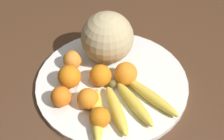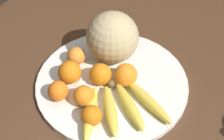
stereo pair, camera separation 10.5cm
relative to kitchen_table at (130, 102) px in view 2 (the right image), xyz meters
The scene contains 12 objects.
kitchen_table is the anchor object (origin of this frame).
fruit_bowl 0.10m from the kitchen_table, 120.07° to the left, with size 0.44×0.44×0.02m.
melon 0.21m from the kitchen_table, 57.18° to the left, with size 0.16×0.16×0.16m.
banana_bunch 0.15m from the kitchen_table, 166.48° to the right, with size 0.25×0.26×0.03m.
orange_front_left 0.24m from the kitchen_table, 137.09° to the left, with size 0.06×0.06×0.06m.
orange_front_right 0.19m from the kitchen_table, 151.36° to the left, with size 0.06×0.06×0.06m.
orange_mid_center 0.15m from the kitchen_table, 120.05° to the left, with size 0.06×0.06×0.06m.
orange_back_left 0.21m from the kitchen_table, 118.41° to the left, with size 0.07×0.07×0.07m.
orange_back_right 0.22m from the kitchen_table, 94.51° to the left, with size 0.06×0.06×0.06m.
orange_top_small 0.12m from the kitchen_table, 128.78° to the left, with size 0.07×0.07×0.07m.
orange_side_extra 0.21m from the kitchen_table, behind, with size 0.06×0.06×0.06m.
produce_tag 0.16m from the kitchen_table, 117.61° to the left, with size 0.07×0.03×0.00m.
Camera 2 is at (-0.65, -0.33, 1.55)m, focal length 60.00 mm.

